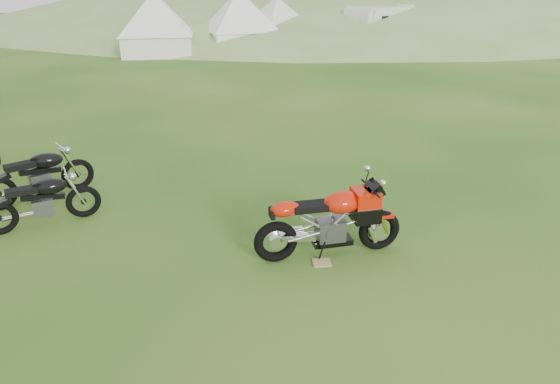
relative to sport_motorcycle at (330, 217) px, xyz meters
name	(u,v)px	position (x,y,z in m)	size (l,w,h in m)	color
ground	(299,251)	(-0.34, 0.21, -0.59)	(120.00, 120.00, 0.00)	#164A0F
hillside	(363,17)	(23.66, 40.21, -0.59)	(80.00, 64.00, 8.00)	olive
hedgerow	(363,17)	(23.66, 40.21, -0.59)	(36.00, 1.20, 8.60)	black
sport_motorcycle	(330,217)	(0.00, 0.00, 0.00)	(1.96, 0.49, 1.18)	red
plywood_board	(322,263)	(-0.17, -0.17, -0.58)	(0.24, 0.19, 0.02)	tan
vintage_moto_a	(38,174)	(-3.82, 3.36, -0.12)	(1.78, 0.41, 0.93)	black
vintage_moto_b	(40,200)	(-3.71, 2.31, -0.15)	(1.65, 0.38, 0.87)	black
tent_left	(156,25)	(0.35, 20.13, 0.83)	(3.27, 3.27, 2.83)	white
tent_mid	(240,22)	(4.72, 20.43, 0.84)	(3.30, 3.30, 2.86)	white
tent_right	(277,22)	(7.03, 20.95, 0.73)	(3.04, 3.04, 2.64)	silver
caravan	(379,26)	(12.71, 19.46, 0.47)	(4.54, 2.03, 2.13)	silver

